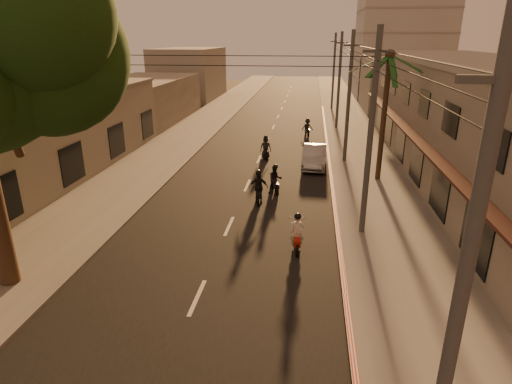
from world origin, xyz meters
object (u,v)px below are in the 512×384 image
scooter_red (297,234)px  parked_car (315,156)px  scooter_far_a (266,148)px  scooter_mid_a (275,180)px  palm_tree (389,62)px  scooter_mid_b (258,188)px  scooter_far_b (307,128)px

scooter_red → parked_car: bearing=82.4°
scooter_far_a → parked_car: scooter_far_a is taller
scooter_red → scooter_mid_a: scooter_mid_a is taller
scooter_far_a → scooter_mid_a: bearing=-88.1°
scooter_mid_a → parked_car: scooter_mid_a is taller
scooter_mid_a → palm_tree: bearing=9.2°
scooter_mid_a → scooter_far_a: size_ratio=0.97×
scooter_far_a → scooter_mid_b: bearing=-94.9°
scooter_mid_a → scooter_mid_b: (-0.77, -1.64, 0.05)m
scooter_far_b → parked_car: scooter_far_b is taller
scooter_red → scooter_mid_b: 5.79m
scooter_red → scooter_far_a: (-2.84, 14.26, 0.04)m
scooter_red → scooter_far_b: bearing=85.5°
scooter_mid_a → scooter_mid_b: bearing=-132.1°
parked_car → scooter_far_b: bearing=96.1°
palm_tree → scooter_mid_b: (-6.99, -4.69, -6.31)m
scooter_mid_b → parked_car: (3.03, 7.27, -0.10)m
palm_tree → scooter_far_b: bearing=110.3°
scooter_far_a → parked_car: size_ratio=0.39×
palm_tree → scooter_red: size_ratio=4.70×
scooter_red → scooter_mid_b: size_ratio=0.92×
scooter_far_a → scooter_far_b: 8.70m
scooter_far_a → palm_tree: bearing=-37.8°
scooter_far_a → parked_car: (3.58, -1.67, -0.06)m
scooter_red → scooter_far_a: size_ratio=0.98×
parked_car → scooter_far_a: bearing=157.5°
palm_tree → parked_car: 7.97m
palm_tree → scooter_far_a: 10.74m
scooter_mid_a → parked_car: size_ratio=0.38×
palm_tree → scooter_far_a: palm_tree is taller
scooter_red → parked_car: scooter_red is taller
scooter_mid_b → scooter_far_b: bearing=75.5°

